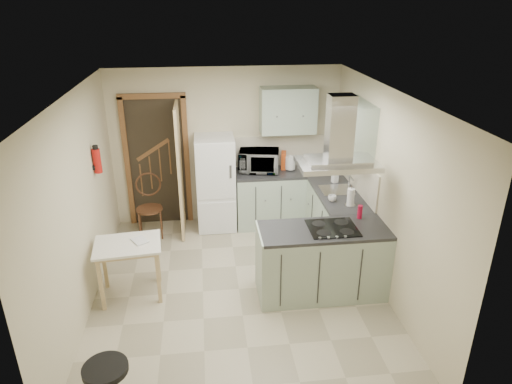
{
  "coord_description": "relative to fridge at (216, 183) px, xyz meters",
  "views": [
    {
      "loc": [
        -0.37,
        -4.88,
        3.46
      ],
      "look_at": [
        0.28,
        0.45,
        1.15
      ],
      "focal_mm": 32.0,
      "sensor_mm": 36.0,
      "label": 1
    }
  ],
  "objects": [
    {
      "name": "paper_towel",
      "position": [
        1.73,
        -1.37,
        0.27
      ],
      "size": [
        0.13,
        0.13,
        0.25
      ],
      "primitive_type": "cylinder",
      "rotation": [
        0.0,
        0.0,
        -0.41
      ],
      "color": "silver",
      "rests_on": "counter_right"
    },
    {
      "name": "red_bottle",
      "position": [
        1.73,
        -1.75,
        0.24
      ],
      "size": [
        0.08,
        0.08,
        0.17
      ],
      "primitive_type": "cylinder",
      "rotation": [
        0.0,
        0.0,
        0.3
      ],
      "color": "#BE1033",
      "rests_on": "peninsula"
    },
    {
      "name": "microwave",
      "position": [
        0.69,
        0.07,
        0.32
      ],
      "size": [
        0.68,
        0.52,
        0.34
      ],
      "primitive_type": "imported",
      "rotation": [
        0.0,
        0.0,
        -0.18
      ],
      "color": "black",
      "rests_on": "counter_back"
    },
    {
      "name": "book",
      "position": [
        -1.05,
        -1.75,
        0.03
      ],
      "size": [
        0.24,
        0.26,
        0.09
      ],
      "primitive_type": "imported",
      "rotation": [
        0.0,
        0.0,
        0.56
      ],
      "color": "#A2364A",
      "rests_on": "drop_leaf_table"
    },
    {
      "name": "soap_bottle",
      "position": [
        1.76,
        -0.55,
        0.24
      ],
      "size": [
        0.1,
        0.1,
        0.18
      ],
      "primitive_type": "imported",
      "rotation": [
        0.0,
        0.0,
        0.3
      ],
      "color": "#B2B1BE",
      "rests_on": "counter_right"
    },
    {
      "name": "cereal_box",
      "position": [
        1.1,
        0.14,
        0.29
      ],
      "size": [
        0.11,
        0.19,
        0.28
      ],
      "primitive_type": "cube",
      "rotation": [
        0.0,
        0.0,
        -0.19
      ],
      "color": "#C74717",
      "rests_on": "counter_back"
    },
    {
      "name": "doorway",
      "position": [
        -0.9,
        0.27,
        0.3
      ],
      "size": [
        1.1,
        0.12,
        2.1
      ],
      "primitive_type": "cube",
      "color": "brown",
      "rests_on": "floor"
    },
    {
      "name": "fridge",
      "position": [
        0.0,
        0.0,
        0.0
      ],
      "size": [
        0.6,
        0.6,
        1.5
      ],
      "primitive_type": "cube",
      "color": "white",
      "rests_on": "floor"
    },
    {
      "name": "fire_extinguisher",
      "position": [
        -1.54,
        -0.9,
        0.75
      ],
      "size": [
        0.1,
        0.1,
        0.32
      ],
      "primitive_type": "cylinder",
      "color": "#B2140F",
      "rests_on": "left_wall"
    },
    {
      "name": "wall_cabinet_right",
      "position": [
        1.82,
        -0.95,
        1.1
      ],
      "size": [
        0.35,
        0.9,
        0.7
      ],
      "primitive_type": "cube",
      "color": "#9EB2A0",
      "rests_on": "right_wall"
    },
    {
      "name": "wall_cabinet_back",
      "position": [
        1.15,
        0.12,
        1.1
      ],
      "size": [
        0.85,
        0.35,
        0.7
      ],
      "primitive_type": "cube",
      "color": "#9EB2A0",
      "rests_on": "back_wall"
    },
    {
      "name": "counter_right",
      "position": [
        1.7,
        -0.68,
        -0.3
      ],
      "size": [
        0.6,
        1.95,
        0.9
      ],
      "primitive_type": "cube",
      "color": "#9EB2A0",
      "rests_on": "floor"
    },
    {
      "name": "kettle",
      "position": [
        1.2,
        0.06,
        0.27
      ],
      "size": [
        0.19,
        0.19,
        0.24
      ],
      "primitive_type": "cylinder",
      "rotation": [
        0.0,
        0.0,
        -0.16
      ],
      "color": "silver",
      "rests_on": "counter_back"
    },
    {
      "name": "drop_leaf_table",
      "position": [
        -1.13,
        -1.75,
        -0.38
      ],
      "size": [
        0.83,
        0.66,
        0.73
      ],
      "primitive_type": "cube",
      "rotation": [
        0.0,
        0.0,
        0.1
      ],
      "color": "tan",
      "rests_on": "floor"
    },
    {
      "name": "extractor_hood",
      "position": [
        1.32,
        -1.98,
        0.97
      ],
      "size": [
        0.9,
        0.55,
        0.1
      ],
      "primitive_type": "cube",
      "color": "silver",
      "rests_on": "ceiling"
    },
    {
      "name": "floor",
      "position": [
        0.2,
        -1.8,
        -0.75
      ],
      "size": [
        4.2,
        4.2,
        0.0
      ],
      "primitive_type": "plane",
      "color": "#B3A88B",
      "rests_on": "ground"
    },
    {
      "name": "left_wall",
      "position": [
        -1.6,
        -1.8,
        0.5
      ],
      "size": [
        0.0,
        4.2,
        4.2
      ],
      "primitive_type": "plane",
      "rotation": [
        1.57,
        0.0,
        1.57
      ],
      "color": "beige",
      "rests_on": "floor"
    },
    {
      "name": "splashback",
      "position": [
        1.16,
        0.29,
        0.4
      ],
      "size": [
        1.68,
        0.02,
        0.5
      ],
      "primitive_type": "cube",
      "color": "beige",
      "rests_on": "counter_back"
    },
    {
      "name": "right_wall",
      "position": [
        2.0,
        -1.8,
        0.5
      ],
      "size": [
        0.0,
        4.2,
        4.2
      ],
      "primitive_type": "plane",
      "rotation": [
        1.57,
        0.0,
        -1.57
      ],
      "color": "beige",
      "rests_on": "floor"
    },
    {
      "name": "ceiling",
      "position": [
        0.2,
        -1.8,
        1.75
      ],
      "size": [
        4.2,
        4.2,
        0.0
      ],
      "primitive_type": "plane",
      "rotation": [
        3.14,
        0.0,
        0.0
      ],
      "color": "silver",
      "rests_on": "back_wall"
    },
    {
      "name": "back_wall",
      "position": [
        0.2,
        0.3,
        0.5
      ],
      "size": [
        3.6,
        0.0,
        3.6
      ],
      "primitive_type": "plane",
      "rotation": [
        1.57,
        0.0,
        0.0
      ],
      "color": "beige",
      "rests_on": "floor"
    },
    {
      "name": "sink",
      "position": [
        1.7,
        -0.85,
        0.16
      ],
      "size": [
        0.45,
        0.4,
        0.01
      ],
      "primitive_type": "cube",
      "color": "silver",
      "rests_on": "counter_right"
    },
    {
      "name": "hob",
      "position": [
        1.32,
        -1.98,
        0.16
      ],
      "size": [
        0.58,
        0.5,
        0.01
      ],
      "primitive_type": "cube",
      "color": "black",
      "rests_on": "peninsula"
    },
    {
      "name": "counter_back",
      "position": [
        0.86,
        0.0,
        -0.3
      ],
      "size": [
        1.08,
        0.6,
        0.9
      ],
      "primitive_type": "cube",
      "color": "#9EB2A0",
      "rests_on": "floor"
    },
    {
      "name": "peninsula",
      "position": [
        1.22,
        -1.98,
        -0.3
      ],
      "size": [
        1.55,
        0.65,
        0.9
      ],
      "primitive_type": "cube",
      "color": "#9EB2A0",
      "rests_on": "floor"
    },
    {
      "name": "bentwood_chair",
      "position": [
        -1.03,
        -0.2,
        -0.3
      ],
      "size": [
        0.43,
        0.43,
        0.9
      ],
      "primitive_type": "cube",
      "rotation": [
        0.0,
        0.0,
        0.08
      ],
      "color": "#432716",
      "rests_on": "floor"
    },
    {
      "name": "cup",
      "position": [
        1.53,
        -1.21,
        0.19
      ],
      "size": [
        0.13,
        0.13,
        0.09
      ],
      "primitive_type": "imported",
      "rotation": [
        0.0,
        0.0,
        -0.18
      ],
      "color": "white",
      "rests_on": "counter_right"
    }
  ]
}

